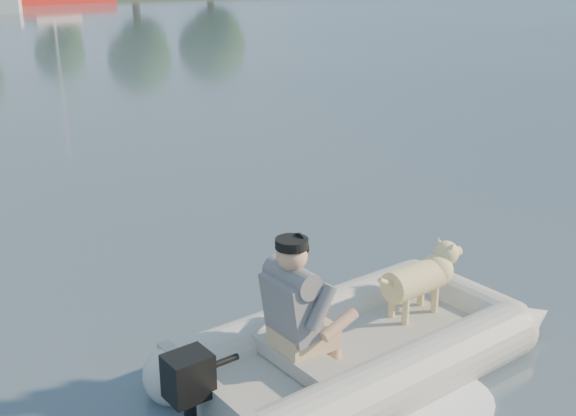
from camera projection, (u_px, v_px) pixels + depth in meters
water at (375, 339)px, 6.86m from camera, size 160.00×160.00×0.00m
dinghy at (365, 300)px, 6.25m from camera, size 5.19×3.80×1.46m
man at (294, 301)px, 5.80m from camera, size 0.84×0.75×1.14m
dog at (414, 285)px, 6.71m from camera, size 1.02×0.47×0.66m
outboard_motor at (190, 402)px, 5.34m from camera, size 0.47×0.36×0.83m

